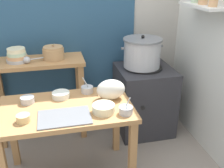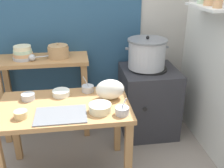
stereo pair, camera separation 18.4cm
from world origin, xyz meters
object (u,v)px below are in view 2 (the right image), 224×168
object	(u,v)px
prep_bowl_0	(100,108)
prep_bowl_1	(21,114)
stove_block	(148,100)
clay_pot	(58,51)
plastic_bag	(110,89)
prep_bowl_4	(122,110)
prep_bowl_2	(28,96)
ladle	(33,58)
serving_tray	(61,115)
prep_table	(65,116)
steamer_pot	(147,53)
prep_bowl_3	(61,93)
bowl_stack_enamel	(23,53)
prep_bowl_5	(88,88)
back_shelf_table	(44,78)

from	to	relation	value
prep_bowl_0	prep_bowl_1	bearing A→B (deg)	-179.68
stove_block	clay_pot	size ratio (longest dim) A/B	3.57
plastic_bag	prep_bowl_4	bearing A→B (deg)	-78.37
prep_bowl_1	prep_bowl_2	size ratio (longest dim) A/B	0.91
ladle	serving_tray	bearing A→B (deg)	-70.75
stove_block	plastic_bag	size ratio (longest dim) A/B	3.14
prep_table	steamer_pot	xyz separation A→B (m)	(0.87, 0.63, 0.33)
prep_table	prep_bowl_0	bearing A→B (deg)	-27.95
serving_tray	plastic_bag	bearing A→B (deg)	29.04
prep_table	prep_bowl_3	xyz separation A→B (m)	(-0.03, 0.19, 0.14)
ladle	serving_tray	size ratio (longest dim) A/B	0.64
prep_bowl_2	clay_pot	bearing A→B (deg)	67.15
prep_table	prep_bowl_1	bearing A→B (deg)	-153.99
steamer_pot	prep_bowl_0	size ratio (longest dim) A/B	2.58
prep_table	serving_tray	bearing A→B (deg)	-96.99
ladle	prep_bowl_0	bearing A→B (deg)	-53.67
bowl_stack_enamel	ladle	size ratio (longest dim) A/B	0.83
stove_block	prep_bowl_3	world-z (taller)	stove_block
prep_bowl_3	steamer_pot	bearing A→B (deg)	26.28
stove_block	prep_bowl_4	xyz separation A→B (m)	(-0.46, -0.83, 0.37)
prep_bowl_5	serving_tray	bearing A→B (deg)	-119.96
prep_table	prep_bowl_4	distance (m)	0.52
serving_tray	prep_bowl_3	xyz separation A→B (m)	(-0.01, 0.36, 0.02)
stove_block	prep_bowl_1	size ratio (longest dim) A/B	7.50
clay_pot	prep_bowl_4	size ratio (longest dim) A/B	1.54
ladle	prep_bowl_5	distance (m)	0.70
prep_table	plastic_bag	xyz separation A→B (m)	(0.40, 0.06, 0.20)
bowl_stack_enamel	prep_table	bearing A→B (deg)	-60.36
serving_tray	plastic_bag	size ratio (longest dim) A/B	1.61
stove_block	bowl_stack_enamel	size ratio (longest dim) A/B	3.66
prep_bowl_2	prep_bowl_5	distance (m)	0.53
stove_block	prep_bowl_1	bearing A→B (deg)	-148.08
serving_tray	prep_bowl_3	distance (m)	0.36
back_shelf_table	stove_block	distance (m)	1.19
back_shelf_table	clay_pot	bearing A→B (deg)	0.00
steamer_pot	clay_pot	size ratio (longest dim) A/B	2.12
prep_bowl_3	prep_bowl_4	size ratio (longest dim) A/B	1.09
prep_bowl_5	stove_block	bearing A→B (deg)	28.23
prep_bowl_0	prep_bowl_5	distance (m)	0.40
clay_pot	ladle	distance (m)	0.27
back_shelf_table	prep_bowl_1	size ratio (longest dim) A/B	9.23
steamer_pot	plastic_bag	world-z (taller)	steamer_pot
prep_bowl_1	prep_bowl_2	world-z (taller)	same
prep_bowl_5	prep_table	bearing A→B (deg)	-132.11
serving_tray	prep_bowl_1	world-z (taller)	prep_bowl_1
prep_bowl_0	prep_bowl_1	size ratio (longest dim) A/B	1.73
stove_block	ladle	xyz separation A→B (m)	(-1.22, 0.05, 0.55)
steamer_pot	prep_bowl_3	xyz separation A→B (m)	(-0.90, -0.44, -0.19)
serving_tray	prep_bowl_0	distance (m)	0.31
bowl_stack_enamel	prep_bowl_0	world-z (taller)	bowl_stack_enamel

